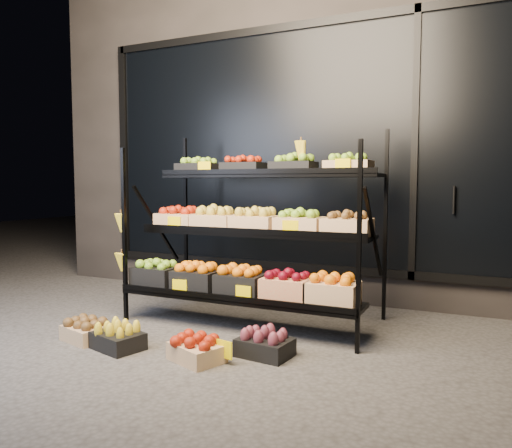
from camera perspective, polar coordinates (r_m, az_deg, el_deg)
The scene contains 8 objects.
ground at distance 3.90m, azimuth -4.37°, elevation -13.22°, with size 24.00×24.00×0.00m, color #514F4C.
building at distance 6.13m, azimuth 7.65°, elevation 9.79°, with size 6.00×2.08×3.50m.
display_rack at distance 4.27m, azimuth -0.57°, elevation -0.85°, with size 2.18×1.02×1.68m.
tag_floor_b at distance 3.43m, azimuth -3.65°, elevation -14.73°, with size 0.13×0.01×0.12m, color #F1D100.
floor_crate_left at distance 4.10m, azimuth -18.92°, elevation -11.37°, with size 0.39×0.33×0.18m.
floor_crate_midleft at distance 3.83m, azimuth -15.51°, elevation -12.36°, with size 0.41×0.35×0.19m.
floor_crate_midright at distance 3.49m, azimuth -6.81°, elevation -13.95°, with size 0.42×0.37×0.18m.
floor_crate_right at distance 3.56m, azimuth 1.00°, elevation -13.52°, with size 0.39×0.31×0.19m.
Camera 1 is at (1.83, -3.23, 1.20)m, focal length 35.00 mm.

